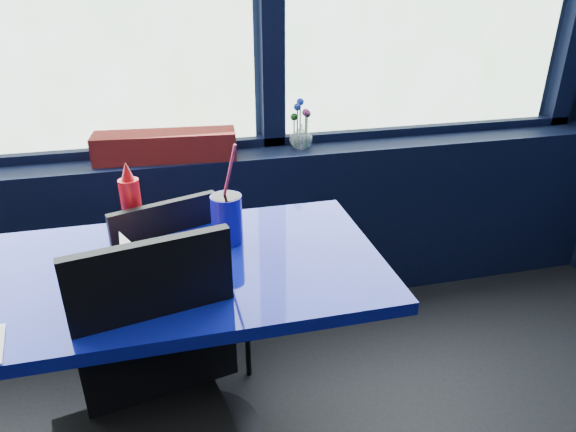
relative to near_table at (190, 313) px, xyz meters
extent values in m
cube|color=black|center=(-0.30, 0.87, -0.17)|extent=(5.00, 0.26, 0.80)
cube|color=black|center=(-0.30, 0.95, 0.24)|extent=(4.80, 0.08, 0.06)
cylinder|color=black|center=(0.00, 0.00, -0.23)|extent=(0.12, 0.12, 0.68)
cube|color=navy|center=(0.00, 0.00, 0.16)|extent=(1.20, 0.70, 0.04)
cube|color=black|center=(-0.09, -0.24, 0.16)|extent=(0.41, 0.11, 0.48)
cube|color=black|center=(0.01, 0.40, -0.15)|extent=(0.49, 0.49, 0.04)
cube|color=black|center=(-0.05, 0.22, 0.08)|extent=(0.36, 0.15, 0.43)
cylinder|color=black|center=(0.12, 0.61, -0.37)|extent=(0.02, 0.02, 0.40)
cylinder|color=black|center=(0.22, 0.30, -0.37)|extent=(0.02, 0.02, 0.40)
cylinder|color=black|center=(-0.20, 0.50, -0.37)|extent=(0.02, 0.02, 0.40)
cylinder|color=black|center=(-0.09, 0.19, -0.37)|extent=(0.02, 0.02, 0.40)
cube|color=maroon|center=(-0.02, 0.84, 0.29)|extent=(0.62, 0.20, 0.12)
imported|color=silver|center=(0.59, 0.86, 0.29)|extent=(0.14, 0.14, 0.11)
cylinder|color=#1E5919|center=(0.58, 0.86, 0.32)|extent=(0.01, 0.01, 0.18)
sphere|color=blue|center=(0.58, 0.86, 0.43)|extent=(0.03, 0.03, 0.03)
cylinder|color=#1E5919|center=(0.61, 0.84, 0.31)|extent=(0.01, 0.01, 0.16)
sphere|color=#E24297|center=(0.61, 0.84, 0.40)|extent=(0.03, 0.03, 0.03)
cylinder|color=#1E5919|center=(0.59, 0.87, 0.33)|extent=(0.01, 0.01, 0.20)
sphere|color=blue|center=(0.59, 0.87, 0.45)|extent=(0.03, 0.03, 0.03)
cylinder|color=#1E5919|center=(0.56, 0.87, 0.30)|extent=(0.01, 0.01, 0.13)
sphere|color=#1E5919|center=(0.56, 0.87, 0.38)|extent=(0.03, 0.03, 0.03)
cylinder|color=#1E5919|center=(0.62, 0.86, 0.30)|extent=(0.01, 0.01, 0.14)
sphere|color=#1E5919|center=(0.62, 0.86, 0.39)|extent=(0.03, 0.03, 0.03)
cylinder|color=red|center=(-0.14, -0.09, 0.21)|extent=(0.36, 0.36, 0.06)
cylinder|color=white|center=(-0.14, -0.09, 0.20)|extent=(0.35, 0.35, 0.00)
cylinder|color=silver|center=(-0.02, -0.05, 0.25)|extent=(0.08, 0.11, 0.10)
sphere|color=#54361C|center=(-0.15, -0.11, 0.25)|extent=(0.07, 0.07, 0.07)
cylinder|color=red|center=(-0.16, -0.10, 0.28)|extent=(0.06, 0.06, 0.01)
cylinder|color=red|center=(-0.15, 0.26, 0.28)|extent=(0.07, 0.07, 0.19)
cone|color=red|center=(-0.15, 0.26, 0.40)|extent=(0.04, 0.04, 0.06)
cylinder|color=#120E9D|center=(0.15, 0.12, 0.26)|extent=(0.10, 0.10, 0.16)
cylinder|color=black|center=(0.15, 0.12, 0.34)|extent=(0.09, 0.09, 0.01)
cylinder|color=#FC3555|center=(0.16, 0.11, 0.41)|extent=(0.06, 0.07, 0.22)
camera|label=1|loc=(-0.01, -1.37, 0.99)|focal=32.00mm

